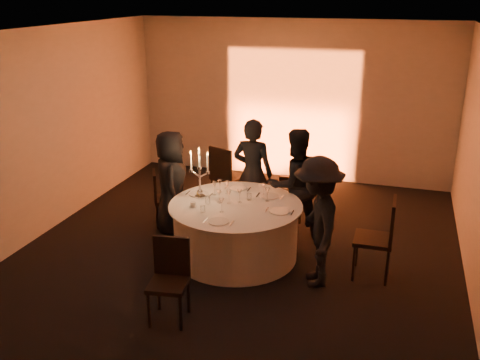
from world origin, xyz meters
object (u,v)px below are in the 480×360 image
(chair_back_right, at_px, (311,187))
(guest_back_right, at_px, (294,184))
(chair_right, at_px, (381,234))
(chair_back_left, at_px, (225,173))
(coffee_cup, at_px, (193,205))
(chair_left, at_px, (162,195))
(chair_front, at_px, (170,275))
(banquet_table, at_px, (236,231))
(guest_left, at_px, (171,183))
(candelabra, at_px, (200,180))
(guest_back_left, at_px, (253,174))
(guest_right, at_px, (317,222))

(chair_back_right, height_order, guest_back_right, guest_back_right)
(chair_right, bearing_deg, chair_back_right, -142.42)
(chair_back_left, distance_m, coffee_cup, 1.88)
(chair_left, distance_m, chair_front, 2.53)
(banquet_table, xyz_separation_m, chair_left, (-1.41, 0.67, 0.10))
(chair_back_left, bearing_deg, chair_right, 169.50)
(chair_back_left, height_order, guest_back_right, guest_back_right)
(guest_left, xyz_separation_m, candelabra, (0.60, -0.38, 0.24))
(guest_back_left, relative_size, coffee_cup, 15.48)
(chair_right, height_order, coffee_cup, chair_right)
(chair_left, height_order, coffee_cup, chair_left)
(chair_front, height_order, guest_back_right, guest_back_right)
(chair_right, distance_m, guest_left, 3.11)
(banquet_table, distance_m, candelabra, 0.85)
(chair_right, relative_size, guest_back_left, 0.63)
(banquet_table, height_order, chair_back_left, chair_back_left)
(guest_right, bearing_deg, guest_back_right, -173.99)
(chair_right, distance_m, guest_back_left, 2.25)
(chair_left, distance_m, chair_back_right, 2.33)
(guest_left, relative_size, guest_right, 0.95)
(chair_back_left, distance_m, guest_right, 2.74)
(chair_back_right, height_order, guest_back_left, guest_back_left)
(candelabra, bearing_deg, chair_front, -80.21)
(guest_back_left, bearing_deg, guest_back_right, 165.90)
(banquet_table, bearing_deg, chair_left, 154.60)
(guest_right, bearing_deg, chair_left, -129.84)
(chair_right, bearing_deg, banquet_table, -90.02)
(chair_back_left, xyz_separation_m, guest_back_left, (0.64, -0.57, 0.25))
(banquet_table, relative_size, guest_back_left, 1.06)
(guest_back_left, bearing_deg, coffee_cup, 74.14)
(chair_back_right, relative_size, guest_back_right, 0.60)
(chair_back_left, xyz_separation_m, chair_front, (0.44, -3.21, -0.07))
(chair_left, height_order, guest_back_left, guest_back_left)
(banquet_table, bearing_deg, guest_back_left, 93.41)
(guest_left, bearing_deg, candelabra, -145.27)
(chair_right, distance_m, chair_front, 2.69)
(candelabra, bearing_deg, chair_back_right, 46.43)
(coffee_cup, bearing_deg, guest_right, -4.59)
(chair_back_left, height_order, guest_back_left, guest_back_left)
(chair_back_left, relative_size, chair_front, 1.13)
(chair_back_left, distance_m, chair_right, 3.08)
(banquet_table, bearing_deg, chair_back_left, 113.33)
(chair_right, bearing_deg, coffee_cup, -84.43)
(coffee_cup, bearing_deg, banquet_table, 24.71)
(chair_back_right, xyz_separation_m, coffee_cup, (-1.28, -1.73, 0.24))
(guest_back_right, bearing_deg, chair_right, 110.17)
(chair_front, bearing_deg, coffee_cup, 92.44)
(chair_left, height_order, chair_front, chair_front)
(guest_back_right, bearing_deg, guest_back_left, -54.15)
(chair_right, relative_size, candelabra, 1.48)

